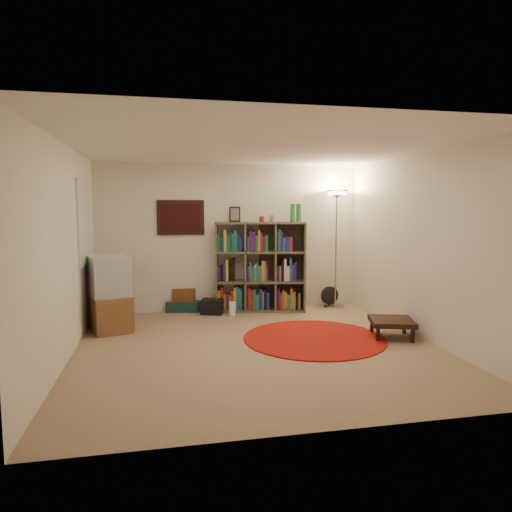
{
  "coord_description": "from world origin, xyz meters",
  "views": [
    {
      "loc": [
        -1.15,
        -5.5,
        1.75
      ],
      "look_at": [
        0.1,
        0.6,
        1.1
      ],
      "focal_mm": 32.0,
      "sensor_mm": 36.0,
      "label": 1
    }
  ],
  "objects": [
    {
      "name": "tv_stand",
      "position": [
        -1.92,
        1.25,
        0.52
      ],
      "size": [
        0.72,
        0.86,
        1.07
      ],
      "rotation": [
        0.0,
        0.0,
        0.33
      ],
      "color": "brown",
      "rests_on": "ground"
    },
    {
      "name": "suitcase",
      "position": [
        -0.82,
        2.29,
        0.09
      ],
      "size": [
        0.61,
        0.46,
        0.18
      ],
      "rotation": [
        0.0,
        0.0,
        -0.21
      ],
      "color": "#13362C",
      "rests_on": "ground"
    },
    {
      "name": "floor_fan",
      "position": [
        1.74,
        2.06,
        0.19
      ],
      "size": [
        0.33,
        0.21,
        0.37
      ],
      "rotation": [
        0.0,
        0.0,
        0.23
      ],
      "color": "black",
      "rests_on": "ground"
    },
    {
      "name": "room",
      "position": [
        -0.05,
        0.05,
        1.26
      ],
      "size": [
        4.54,
        4.54,
        2.54
      ],
      "color": "#907354",
      "rests_on": "ground"
    },
    {
      "name": "duffel_bag",
      "position": [
        -0.37,
        1.97,
        0.12
      ],
      "size": [
        0.42,
        0.38,
        0.24
      ],
      "rotation": [
        0.0,
        0.0,
        -0.31
      ],
      "color": "black",
      "rests_on": "ground"
    },
    {
      "name": "bookshelf",
      "position": [
        0.45,
        2.07,
        0.74
      ],
      "size": [
        1.58,
        0.72,
        1.82
      ],
      "rotation": [
        0.0,
        0.0,
        -0.19
      ],
      "color": "brown",
      "rests_on": "ground"
    },
    {
      "name": "wicker_basket",
      "position": [
        -0.81,
        2.29,
        0.29
      ],
      "size": [
        0.42,
        0.34,
        0.21
      ],
      "rotation": [
        0.0,
        0.0,
        -0.2
      ],
      "color": "#5D2D17",
      "rests_on": "suitcase"
    },
    {
      "name": "side_table",
      "position": [
        1.87,
        0.06,
        0.21
      ],
      "size": [
        0.69,
        0.69,
        0.26
      ],
      "rotation": [
        0.0,
        0.0,
        -0.28
      ],
      "color": "black",
      "rests_on": "ground"
    },
    {
      "name": "paper_towel",
      "position": [
        -0.06,
        1.75,
        0.11
      ],
      "size": [
        0.13,
        0.13,
        0.23
      ],
      "rotation": [
        0.0,
        0.0,
        -0.17
      ],
      "color": "white",
      "rests_on": "ground"
    },
    {
      "name": "floor_lamp",
      "position": [
        1.84,
        2.05,
        1.72
      ],
      "size": [
        0.43,
        0.43,
        2.07
      ],
      "rotation": [
        0.0,
        0.0,
        0.09
      ],
      "color": "#ADADB1",
      "rests_on": "ground"
    },
    {
      "name": "red_rug",
      "position": [
        0.82,
        0.22,
        0.01
      ],
      "size": [
        1.91,
        1.91,
        0.02
      ],
      "color": "maroon",
      "rests_on": "ground"
    }
  ]
}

